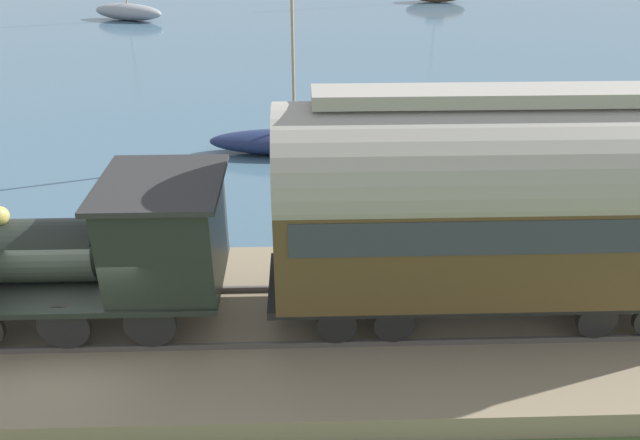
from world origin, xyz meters
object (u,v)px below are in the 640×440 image
(steam_locomotive, at_px, (100,245))
(sailboat_navy, at_px, (295,141))
(rowboat_near_shore, at_px, (451,207))
(sailboat_gray, at_px, (128,12))
(passenger_coach, at_px, (497,199))
(rowboat_mid_harbor, at_px, (442,121))

(steam_locomotive, distance_m, sailboat_navy, 10.95)
(steam_locomotive, bearing_deg, rowboat_near_shore, -56.18)
(steam_locomotive, xyz_separation_m, rowboat_near_shore, (5.39, -8.05, -2.05))
(steam_locomotive, xyz_separation_m, sailboat_gray, (35.73, 8.25, -1.69))
(steam_locomotive, bearing_deg, sailboat_gray, 13.00)
(passenger_coach, xyz_separation_m, rowboat_mid_harbor, (12.81, -1.88, -2.90))
(rowboat_mid_harbor, bearing_deg, sailboat_gray, 60.11)
(sailboat_navy, distance_m, rowboat_near_shore, 6.54)
(rowboat_mid_harbor, relative_size, rowboat_near_shore, 1.10)
(steam_locomotive, distance_m, rowboat_mid_harbor, 15.98)
(passenger_coach, bearing_deg, sailboat_navy, 20.72)
(sailboat_navy, height_order, rowboat_mid_harbor, sailboat_navy)
(passenger_coach, relative_size, rowboat_mid_harbor, 3.14)
(passenger_coach, height_order, rowboat_mid_harbor, passenger_coach)
(rowboat_mid_harbor, bearing_deg, steam_locomotive, 166.57)
(sailboat_gray, height_order, rowboat_near_shore, sailboat_gray)
(passenger_coach, relative_size, rowboat_near_shore, 3.44)
(steam_locomotive, distance_m, sailboat_gray, 36.71)
(passenger_coach, relative_size, sailboat_navy, 1.42)
(sailboat_navy, bearing_deg, rowboat_mid_harbor, -62.27)
(passenger_coach, distance_m, rowboat_mid_harbor, 13.26)
(sailboat_gray, bearing_deg, sailboat_navy, -134.65)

